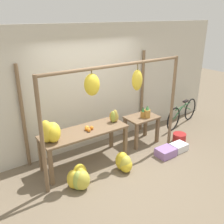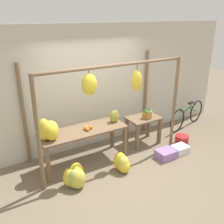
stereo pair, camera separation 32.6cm
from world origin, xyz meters
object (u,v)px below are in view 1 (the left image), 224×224
object	(u,v)px
orange_pile	(88,128)
parked_bicycle	(182,113)
banana_pile_on_table	(51,132)
pineapple_cluster	(146,113)
fruit_crate_white	(166,152)
banana_pile_ground_left	(79,178)
fruit_crate_purple	(179,147)
blue_bucket	(179,138)
papaya_pile	(114,117)
banana_pile_ground_right	(124,163)

from	to	relation	value
orange_pile	parked_bicycle	bearing A→B (deg)	4.15
banana_pile_on_table	pineapple_cluster	bearing A→B (deg)	0.44
parked_bicycle	fruit_crate_white	bearing A→B (deg)	-149.66
banana_pile_ground_left	fruit_crate_purple	xyz separation A→B (m)	(2.52, -0.13, -0.11)
orange_pile	parked_bicycle	world-z (taller)	orange_pile
blue_bucket	papaya_pile	distance (m)	1.87
banana_pile_ground_right	papaya_pile	world-z (taller)	papaya_pile
pineapple_cluster	blue_bucket	bearing A→B (deg)	-31.22
banana_pile_ground_left	blue_bucket	xyz separation A→B (m)	(2.84, 0.14, -0.08)
fruit_crate_purple	orange_pile	bearing A→B (deg)	159.89
banana_pile_ground_right	papaya_pile	xyz separation A→B (m)	(0.23, 0.70, 0.72)
fruit_crate_purple	banana_pile_on_table	bearing A→B (deg)	165.62
banana_pile_on_table	banana_pile_ground_right	size ratio (longest dim) A/B	0.95
orange_pile	fruit_crate_purple	bearing A→B (deg)	-20.11
fruit_crate_white	blue_bucket	xyz separation A→B (m)	(0.76, 0.28, 0.02)
orange_pile	papaya_pile	bearing A→B (deg)	4.52
blue_bucket	pineapple_cluster	bearing A→B (deg)	148.78
fruit_crate_white	papaya_pile	distance (m)	1.41
banana_pile_ground_right	fruit_crate_purple	world-z (taller)	banana_pile_ground_right
banana_pile_on_table	fruit_crate_white	xyz separation A→B (m)	(2.32, -0.71, -0.86)
orange_pile	pineapple_cluster	distance (m)	1.55
banana_pile_on_table	orange_pile	world-z (taller)	banana_pile_on_table
banana_pile_ground_left	banana_pile_ground_right	bearing A→B (deg)	-3.26
fruit_crate_white	fruit_crate_purple	distance (m)	0.43
orange_pile	fruit_crate_white	world-z (taller)	orange_pile
banana_pile_ground_left	parked_bicycle	size ratio (longest dim) A/B	0.29
blue_bucket	fruit_crate_purple	bearing A→B (deg)	-140.03
banana_pile_on_table	papaya_pile	distance (m)	1.46
banana_pile_ground_left	blue_bucket	size ratio (longest dim) A/B	1.47
blue_bucket	parked_bicycle	distance (m)	1.13
banana_pile_ground_right	fruit_crate_white	world-z (taller)	banana_pile_ground_right
banana_pile_ground_right	fruit_crate_white	bearing A→B (deg)	-3.97
banana_pile_on_table	banana_pile_ground_right	bearing A→B (deg)	-27.33
banana_pile_ground_right	fruit_crate_white	distance (m)	1.10
fruit_crate_purple	banana_pile_ground_left	bearing A→B (deg)	177.04
fruit_crate_white	banana_pile_ground_right	bearing A→B (deg)	176.03
banana_pile_ground_left	papaya_pile	size ratio (longest dim) A/B	1.67
fruit_crate_purple	pineapple_cluster	bearing A→B (deg)	120.07
banana_pile_ground_right	parked_bicycle	world-z (taller)	parked_bicycle
pineapple_cluster	parked_bicycle	world-z (taller)	pineapple_cluster
banana_pile_ground_left	fruit_crate_white	size ratio (longest dim) A/B	1.16
fruit_crate_white	blue_bucket	world-z (taller)	blue_bucket
orange_pile	blue_bucket	distance (m)	2.44
banana_pile_ground_left	papaya_pile	bearing A→B (deg)	27.81
banana_pile_on_table	fruit_crate_purple	bearing A→B (deg)	-14.38
banana_pile_ground_right	banana_pile_ground_left	bearing A→B (deg)	176.74
fruit_crate_white	parked_bicycle	bearing A→B (deg)	30.34
banana_pile_on_table	banana_pile_ground_left	size ratio (longest dim) A/B	0.94
banana_pile_on_table	fruit_crate_purple	world-z (taller)	banana_pile_on_table
fruit_crate_white	orange_pile	bearing A→B (deg)	154.77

